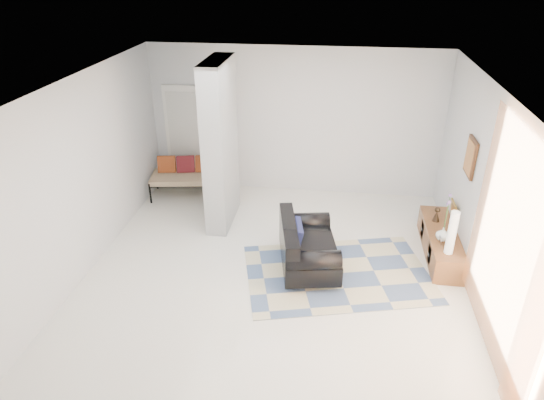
# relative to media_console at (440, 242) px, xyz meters

# --- Properties ---
(floor) EXTENTS (6.00, 6.00, 0.00)m
(floor) POSITION_rel_media_console_xyz_m (-2.52, -0.98, -0.21)
(floor) COLOR white
(floor) RESTS_ON ground
(ceiling) EXTENTS (6.00, 6.00, 0.00)m
(ceiling) POSITION_rel_media_console_xyz_m (-2.52, -0.98, 2.59)
(ceiling) COLOR white
(ceiling) RESTS_ON wall_back
(wall_back) EXTENTS (6.00, 0.00, 6.00)m
(wall_back) POSITION_rel_media_console_xyz_m (-2.52, 2.02, 1.19)
(wall_back) COLOR silver
(wall_back) RESTS_ON ground
(wall_front) EXTENTS (6.00, 0.00, 6.00)m
(wall_front) POSITION_rel_media_console_xyz_m (-2.52, -3.98, 1.19)
(wall_front) COLOR silver
(wall_front) RESTS_ON ground
(wall_left) EXTENTS (0.00, 6.00, 6.00)m
(wall_left) POSITION_rel_media_console_xyz_m (-5.27, -0.98, 1.19)
(wall_left) COLOR silver
(wall_left) RESTS_ON ground
(wall_right) EXTENTS (0.00, 6.00, 6.00)m
(wall_right) POSITION_rel_media_console_xyz_m (0.23, -0.98, 1.19)
(wall_right) COLOR silver
(wall_right) RESTS_ON ground
(partition_column) EXTENTS (0.35, 1.20, 2.80)m
(partition_column) POSITION_rel_media_console_xyz_m (-3.62, 0.62, 1.19)
(partition_column) COLOR #A1A5A8
(partition_column) RESTS_ON floor
(hallway_door) EXTENTS (0.85, 0.06, 2.04)m
(hallway_door) POSITION_rel_media_console_xyz_m (-4.62, 1.98, 0.81)
(hallway_door) COLOR white
(hallway_door) RESTS_ON floor
(curtain) EXTENTS (0.00, 2.55, 2.55)m
(curtain) POSITION_rel_media_console_xyz_m (0.15, -2.13, 1.24)
(curtain) COLOR #FF8E43
(curtain) RESTS_ON wall_right
(wall_art) EXTENTS (0.04, 0.45, 0.55)m
(wall_art) POSITION_rel_media_console_xyz_m (0.20, -0.00, 1.44)
(wall_art) COLOR #3E2210
(wall_art) RESTS_ON wall_right
(media_console) EXTENTS (0.45, 1.71, 0.80)m
(media_console) POSITION_rel_media_console_xyz_m (0.00, 0.00, 0.00)
(media_console) COLOR brown
(media_console) RESTS_ON floor
(loveseat) EXTENTS (1.03, 1.48, 0.76)m
(loveseat) POSITION_rel_media_console_xyz_m (-2.08, -0.67, 0.16)
(loveseat) COLOR silver
(loveseat) RESTS_ON floor
(daybed) EXTENTS (1.66, 0.90, 0.77)m
(daybed) POSITION_rel_media_console_xyz_m (-4.45, 1.50, 0.22)
(daybed) COLOR black
(daybed) RESTS_ON floor
(area_rug) EXTENTS (3.03, 2.39, 0.01)m
(area_rug) POSITION_rel_media_console_xyz_m (-1.58, -0.78, -0.20)
(area_rug) COLOR #C2BA95
(area_rug) RESTS_ON floor
(cylinder_lamp) EXTENTS (0.12, 0.12, 0.67)m
(cylinder_lamp) POSITION_rel_media_console_xyz_m (-0.02, -0.60, 0.53)
(cylinder_lamp) COLOR white
(cylinder_lamp) RESTS_ON media_console
(bronze_figurine) EXTENTS (0.13, 0.13, 0.24)m
(bronze_figurine) POSITION_rel_media_console_xyz_m (-0.05, 0.33, 0.32)
(bronze_figurine) COLOR black
(bronze_figurine) RESTS_ON media_console
(vase) EXTENTS (0.22, 0.22, 0.21)m
(vase) POSITION_rel_media_console_xyz_m (-0.05, -0.26, 0.30)
(vase) COLOR white
(vase) RESTS_ON media_console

